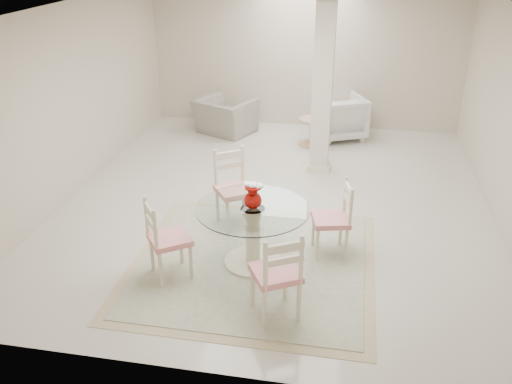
% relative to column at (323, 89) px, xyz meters
% --- Properties ---
extents(ground, '(7.00, 7.00, 0.00)m').
position_rel_column_xyz_m(ground, '(-0.50, -1.30, -1.35)').
color(ground, beige).
rests_on(ground, ground).
extents(room_shell, '(6.02, 7.02, 2.71)m').
position_rel_column_xyz_m(room_shell, '(-0.50, -1.30, 0.51)').
color(room_shell, beige).
rests_on(room_shell, ground).
extents(column, '(0.30, 0.30, 2.70)m').
position_rel_column_xyz_m(column, '(0.00, 0.00, 0.00)').
color(column, beige).
rests_on(column, ground).
extents(area_rug, '(2.84, 2.84, 0.02)m').
position_rel_column_xyz_m(area_rug, '(-0.53, -3.00, -1.34)').
color(area_rug, tan).
rests_on(area_rug, ground).
extents(dining_table, '(1.29, 1.29, 0.74)m').
position_rel_column_xyz_m(dining_table, '(-0.53, -3.00, -0.97)').
color(dining_table, '#F5EBCA').
rests_on(dining_table, ground).
extents(red_vase, '(0.24, 0.20, 0.31)m').
position_rel_column_xyz_m(red_vase, '(-0.53, -3.00, -0.46)').
color(red_vase, '#9C0904').
rests_on(red_vase, dining_table).
extents(dining_chair_east, '(0.50, 0.50, 1.04)m').
position_rel_column_xyz_m(dining_chair_east, '(0.40, -2.59, -0.80)').
color(dining_chair_east, '#F3E9C7').
rests_on(dining_chair_east, ground).
extents(dining_chair_north, '(0.64, 0.64, 1.15)m').
position_rel_column_xyz_m(dining_chair_north, '(-0.97, -2.08, -0.75)').
color(dining_chair_north, beige).
rests_on(dining_chair_north, ground).
extents(dining_chair_west, '(0.59, 0.59, 1.06)m').
position_rel_column_xyz_m(dining_chair_west, '(-1.45, -3.44, -0.79)').
color(dining_chair_west, beige).
rests_on(dining_chair_west, ground).
extents(dining_chair_south, '(0.60, 0.60, 1.11)m').
position_rel_column_xyz_m(dining_chair_south, '(-0.10, -3.93, -0.77)').
color(dining_chair_south, beige).
rests_on(dining_chair_south, ground).
extents(recliner_taupe, '(1.30, 1.24, 0.67)m').
position_rel_column_xyz_m(recliner_taupe, '(-1.93, 1.45, -1.02)').
color(recliner_taupe, gray).
rests_on(recliner_taupe, ground).
extents(armchair_white, '(1.15, 1.17, 0.81)m').
position_rel_column_xyz_m(armchair_white, '(0.24, 1.57, -0.95)').
color(armchair_white, silver).
rests_on(armchair_white, ground).
extents(side_table, '(0.48, 0.48, 0.50)m').
position_rel_column_xyz_m(side_table, '(-0.22, 1.08, -1.12)').
color(side_table, tan).
rests_on(side_table, ground).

